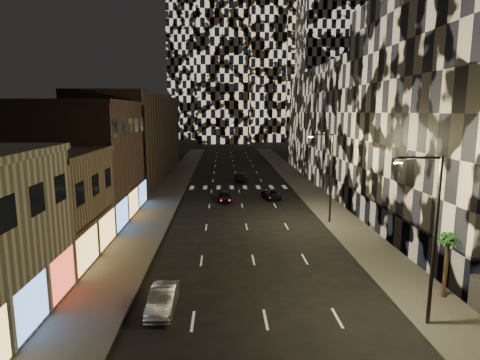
{
  "coord_description": "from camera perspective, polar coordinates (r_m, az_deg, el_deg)",
  "views": [
    {
      "loc": [
        -2.28,
        -9.38,
        11.33
      ],
      "look_at": [
        -0.96,
        21.61,
        6.0
      ],
      "focal_mm": 30.0,
      "sensor_mm": 36.0,
      "label": 1
    }
  ],
  "objects": [
    {
      "name": "streetlight_near",
      "position": [
        22.9,
        25.51,
        -6.36
      ],
      "size": [
        2.55,
        0.25,
        9.0
      ],
      "color": "black",
      "rests_on": "sidewalk_right"
    },
    {
      "name": "midrise_filler_right",
      "position": [
        70.06,
        16.25,
        7.46
      ],
      "size": [
        16.0,
        40.0,
        18.0
      ],
      "primitive_type": "cube",
      "color": "#232326",
      "rests_on": "ground"
    },
    {
      "name": "retail_brown",
      "position": [
        45.65,
        -21.25,
        2.38
      ],
      "size": [
        10.0,
        15.0,
        12.0
      ],
      "primitive_type": "cube",
      "color": "#483228",
      "rests_on": "ground"
    },
    {
      "name": "car_dark_midlane",
      "position": [
        50.88,
        -2.11,
        -2.34
      ],
      "size": [
        1.6,
        3.96,
        1.35
      ],
      "primitive_type": "imported",
      "rotation": [
        0.0,
        0.0,
        0.0
      ],
      "color": "black",
      "rests_on": "ground"
    },
    {
      "name": "retail_filler_left",
      "position": [
        71.06,
        -14.47,
        5.95
      ],
      "size": [
        10.0,
        40.0,
        14.0
      ],
      "primitive_type": "cube",
      "color": "#483228",
      "rests_on": "ground"
    },
    {
      "name": "sidewalk_left",
      "position": [
        60.93,
        -9.67,
        -1.03
      ],
      "size": [
        4.0,
        120.0,
        0.15
      ],
      "primitive_type": "cube",
      "color": "#47443F",
      "rests_on": "ground"
    },
    {
      "name": "midrise_base",
      "position": [
        38.17,
        20.22,
        -5.79
      ],
      "size": [
        0.6,
        25.0,
        3.0
      ],
      "primitive_type": "cube",
      "color": "#383838",
      "rests_on": "ground"
    },
    {
      "name": "curb_left",
      "position": [
        60.7,
        -7.71,
        -1.02
      ],
      "size": [
        0.2,
        120.0,
        0.15
      ],
      "primitive_type": "cube",
      "color": "#4C4C47",
      "rests_on": "ground"
    },
    {
      "name": "sidewalk_right",
      "position": [
        61.67,
        9.09,
        -0.89
      ],
      "size": [
        4.0,
        120.0,
        0.15
      ],
      "primitive_type": "cube",
      "color": "#47443F",
      "rests_on": "ground"
    },
    {
      "name": "car_dark_rightlane",
      "position": [
        52.39,
        4.53,
        -2.13
      ],
      "size": [
        2.44,
        4.33,
        1.14
      ],
      "primitive_type": "imported",
      "rotation": [
        0.0,
        0.0,
        0.14
      ],
      "color": "black",
      "rests_on": "ground"
    },
    {
      "name": "retail_tan",
      "position": [
        34.54,
        -27.65,
        -3.63
      ],
      "size": [
        10.0,
        10.0,
        8.0
      ],
      "primitive_type": "cube",
      "color": "brown",
      "rests_on": "ground"
    },
    {
      "name": "streetlight_far",
      "position": [
        41.23,
        12.54,
        1.18
      ],
      "size": [
        2.55,
        0.25,
        9.0
      ],
      "color": "black",
      "rests_on": "sidewalk_right"
    },
    {
      "name": "tower_center_low",
      "position": [
        153.7,
        -2.46,
        23.36
      ],
      "size": [
        18.0,
        18.0,
        95.0
      ],
      "primitive_type": "cube",
      "color": "black",
      "rests_on": "ground"
    },
    {
      "name": "palm_tree",
      "position": [
        27.24,
        27.45,
        -8.15
      ],
      "size": [
        2.05,
        2.03,
        4.02
      ],
      "color": "#47331E",
      "rests_on": "sidewalk_right"
    },
    {
      "name": "curb_right",
      "position": [
        61.29,
        7.17,
        -0.91
      ],
      "size": [
        0.2,
        120.0,
        0.15
      ],
      "primitive_type": "cube",
      "color": "#4C4C47",
      "rests_on": "ground"
    },
    {
      "name": "car_silver_parked",
      "position": [
        24.4,
        -10.92,
        -16.34
      ],
      "size": [
        1.51,
        4.11,
        1.35
      ],
      "primitive_type": "imported",
      "rotation": [
        0.0,
        0.0,
        -0.02
      ],
      "color": "#9C9CA1",
      "rests_on": "ground"
    },
    {
      "name": "car_dark_oncoming",
      "position": [
        66.18,
        0.19,
        0.51
      ],
      "size": [
        1.96,
        4.8,
        1.39
      ],
      "primitive_type": "imported",
      "rotation": [
        0.0,
        0.0,
        3.14
      ],
      "color": "black",
      "rests_on": "ground"
    }
  ]
}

